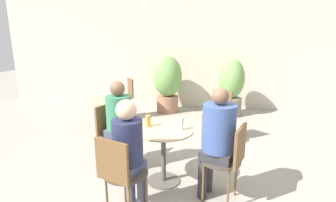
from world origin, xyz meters
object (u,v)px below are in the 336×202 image
(seated_person_0, at_px, (120,118))
(beer_glass_0, at_px, (148,121))
(bistro_chair_1, at_px, (120,170))
(bistro_chair_2, at_px, (230,156))
(potted_plant_1, at_px, (231,86))
(seated_person_2, at_px, (217,135))
(cafe_table_near, at_px, (163,142))
(bistro_chair_4, at_px, (126,94))
(seated_person_1, at_px, (129,146))
(bistro_chair_0, at_px, (112,129))
(beer_glass_1, at_px, (181,123))
(potted_plant_0, at_px, (167,82))
(bistro_chair_3, at_px, (218,112))
(cafe_table_far, at_px, (108,108))

(seated_person_0, bearing_deg, beer_glass_0, -91.56)
(bistro_chair_1, distance_m, beer_glass_0, 0.87)
(bistro_chair_2, distance_m, potted_plant_1, 3.37)
(seated_person_2, height_order, potted_plant_1, potted_plant_1)
(cafe_table_near, bearing_deg, beer_glass_0, 161.80)
(bistro_chair_4, bearing_deg, cafe_table_near, -5.94)
(bistro_chair_2, bearing_deg, seated_person_1, -50.65)
(beer_glass_0, xyz_separation_m, potted_plant_1, (1.28, 2.98, -0.09))
(bistro_chair_1, relative_size, seated_person_0, 0.72)
(bistro_chair_0, height_order, seated_person_1, seated_person_1)
(bistro_chair_2, relative_size, beer_glass_1, 5.68)
(cafe_table_near, relative_size, bistro_chair_2, 0.84)
(bistro_chair_2, xyz_separation_m, seated_person_1, (-1.02, -0.33, 0.19))
(bistro_chair_0, bearing_deg, bistro_chair_2, -90.00)
(seated_person_0, xyz_separation_m, potted_plant_0, (0.23, 2.88, 0.00))
(seated_person_2, distance_m, beer_glass_0, 0.89)
(seated_person_1, xyz_separation_m, seated_person_2, (0.88, 0.38, 0.02))
(bistro_chair_1, xyz_separation_m, potted_plant_1, (1.38, 3.81, 0.14))
(cafe_table_near, height_order, seated_person_2, seated_person_2)
(potted_plant_1, bearing_deg, bistro_chair_2, -95.33)
(cafe_table_near, distance_m, beer_glass_1, 0.33)
(potted_plant_0, bearing_deg, cafe_table_near, -82.73)
(potted_plant_1, bearing_deg, seated_person_0, -121.43)
(seated_person_0, height_order, seated_person_1, seated_person_0)
(bistro_chair_3, height_order, potted_plant_0, potted_plant_0)
(cafe_table_near, height_order, bistro_chair_4, bistro_chair_4)
(beer_glass_1, bearing_deg, seated_person_0, 164.02)
(bistro_chair_1, relative_size, bistro_chair_3, 1.00)
(beer_glass_0, bearing_deg, potted_plant_1, 66.68)
(cafe_table_far, height_order, bistro_chair_3, bistro_chair_3)
(seated_person_1, distance_m, beer_glass_1, 0.79)
(cafe_table_far, xyz_separation_m, seated_person_2, (1.86, -1.62, 0.21))
(bistro_chair_4, height_order, seated_person_0, seated_person_0)
(bistro_chair_0, distance_m, bistro_chair_2, 1.65)
(bistro_chair_1, distance_m, seated_person_2, 1.09)
(cafe_table_near, distance_m, seated_person_2, 0.71)
(cafe_table_far, distance_m, beer_glass_1, 2.00)
(bistro_chair_1, distance_m, beer_glass_1, 0.96)
(bistro_chair_0, distance_m, seated_person_2, 1.52)
(cafe_table_far, bearing_deg, seated_person_1, -63.90)
(bistro_chair_4, bearing_deg, seated_person_2, 1.95)
(bistro_chair_4, distance_m, beer_glass_1, 2.88)
(bistro_chair_0, distance_m, potted_plant_1, 3.31)
(bistro_chair_0, xyz_separation_m, bistro_chair_4, (-0.46, 2.19, 0.00))
(bistro_chair_4, relative_size, seated_person_0, 0.72)
(seated_person_1, bearing_deg, seated_person_0, -45.05)
(bistro_chair_1, xyz_separation_m, beer_glass_1, (0.52, 0.77, 0.23))
(cafe_table_near, height_order, bistro_chair_1, bistro_chair_1)
(seated_person_1, relative_size, beer_glass_0, 8.61)
(cafe_table_near, relative_size, beer_glass_0, 5.27)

